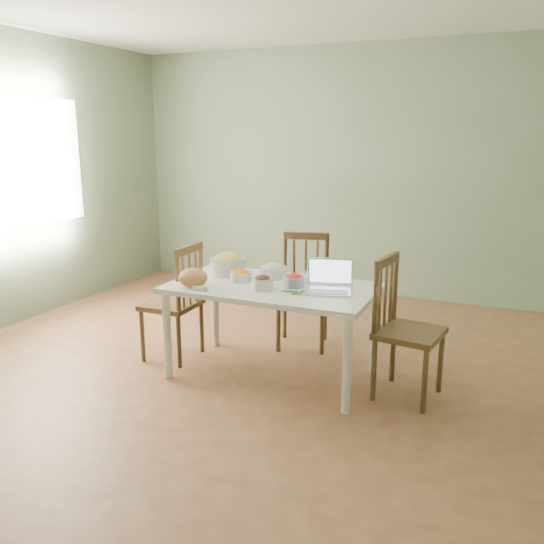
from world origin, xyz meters
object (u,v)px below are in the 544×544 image
at_px(chair_far, 303,292).
at_px(laptop, 329,277).
at_px(chair_left, 171,301).
at_px(chair_right, 410,330).
at_px(bread_boule, 193,278).
at_px(bowl_squash, 228,263).
at_px(dining_table, 272,331).

distance_m(chair_far, laptop, 0.87).
distance_m(chair_far, chair_left, 1.09).
distance_m(chair_right, bread_boule, 1.56).
height_order(chair_far, bowl_squash, chair_far).
relative_size(chair_far, chair_left, 1.02).
height_order(dining_table, chair_right, chair_right).
height_order(dining_table, bread_boule, bread_boule).
relative_size(bread_boule, bowl_squash, 0.74).
xyz_separation_m(chair_left, bowl_squash, (0.42, 0.18, 0.31)).
xyz_separation_m(dining_table, chair_far, (-0.01, 0.66, 0.13)).
distance_m(dining_table, chair_right, 1.01).
relative_size(dining_table, chair_far, 1.56).
bearing_deg(chair_left, laptop, 87.66).
bearing_deg(bread_boule, dining_table, 27.83).
bearing_deg(bowl_squash, chair_far, 46.18).
xyz_separation_m(bread_boule, laptop, (0.94, 0.25, 0.04)).
bearing_deg(bread_boule, chair_right, 11.76).
xyz_separation_m(dining_table, laptop, (0.43, -0.02, 0.46)).
xyz_separation_m(chair_right, bowl_squash, (-1.46, 0.14, 0.29)).
bearing_deg(chair_left, bread_boule, 53.05).
bearing_deg(chair_right, chair_left, 99.15).
bearing_deg(laptop, bread_boule, -178.88).
height_order(chair_left, bowl_squash, chair_left).
bearing_deg(bowl_squash, laptop, -12.73).
bearing_deg(chair_far, chair_right, -45.38).
xyz_separation_m(dining_table, chair_left, (-0.88, 0.00, 0.12)).
distance_m(dining_table, bread_boule, 0.70).
height_order(dining_table, laptop, laptop).
xyz_separation_m(chair_far, bread_boule, (-0.49, -0.93, 0.29)).
bearing_deg(bread_boule, chair_left, 144.56).
xyz_separation_m(dining_table, bread_boule, (-0.50, -0.27, 0.42)).
bearing_deg(bread_boule, bowl_squash, 85.00).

